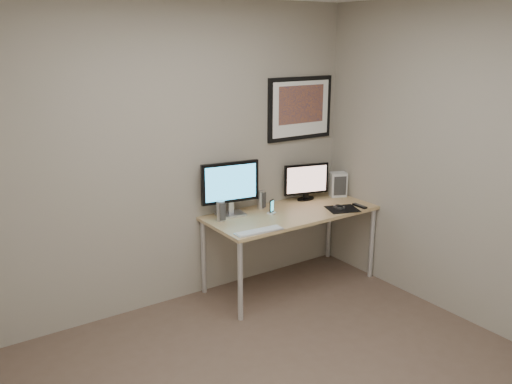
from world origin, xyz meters
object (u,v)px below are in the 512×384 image
at_px(monitor_large, 230,186).
at_px(keyboard, 259,231).
at_px(framed_art, 300,108).
at_px(monitor_tv, 306,181).
at_px(desk, 291,218).
at_px(speaker_right, 261,200).
at_px(speaker_left, 221,211).
at_px(phone_dock, 272,207).
at_px(fan_unit, 338,184).

bearing_deg(monitor_large, keyboard, -85.29).
bearing_deg(framed_art, monitor_tv, -86.81).
bearing_deg(monitor_large, desk, -13.88).
distance_m(monitor_large, speaker_right, 0.39).
height_order(speaker_left, keyboard, speaker_left).
xyz_separation_m(monitor_tv, keyboard, (-0.91, -0.50, -0.19)).
bearing_deg(phone_dock, fan_unit, -18.62).
bearing_deg(keyboard, fan_unit, 22.37).
bearing_deg(monitor_tv, framed_art, 107.93).
bearing_deg(monitor_large, speaker_left, -143.34).
height_order(phone_dock, keyboard, phone_dock).
xyz_separation_m(speaker_left, fan_unit, (1.38, 0.00, 0.03)).
distance_m(monitor_tv, keyboard, 1.06).
xyz_separation_m(speaker_left, keyboard, (0.12, -0.42, -0.08)).
bearing_deg(framed_art, speaker_left, -169.20).
height_order(monitor_large, fan_unit, monitor_large).
bearing_deg(keyboard, monitor_tv, 32.76).
relative_size(framed_art, monitor_tv, 1.66).
distance_m(monitor_large, keyboard, 0.57).
height_order(monitor_tv, fan_unit, monitor_tv).
relative_size(desk, keyboard, 3.78).
bearing_deg(monitor_tv, desk, -133.59).
xyz_separation_m(keyboard, fan_unit, (1.26, 0.42, 0.12)).
relative_size(speaker_left, speaker_right, 1.04).
distance_m(speaker_right, phone_dock, 0.19).
relative_size(framed_art, fan_unit, 3.06).
bearing_deg(phone_dock, speaker_right, 61.71).
distance_m(monitor_tv, fan_unit, 0.36).
distance_m(framed_art, phone_dock, 1.03).
xyz_separation_m(monitor_large, phone_dock, (0.33, -0.17, -0.20)).
xyz_separation_m(monitor_tv, fan_unit, (0.35, -0.08, -0.07)).
xyz_separation_m(framed_art, keyboard, (-0.91, -0.62, -0.88)).
height_order(monitor_tv, phone_dock, monitor_tv).
relative_size(framed_art, speaker_right, 4.29).
height_order(monitor_tv, speaker_right, monitor_tv).
xyz_separation_m(framed_art, monitor_large, (-0.87, -0.11, -0.62)).
xyz_separation_m(framed_art, speaker_right, (-0.53, -0.10, -0.80)).
relative_size(framed_art, keyboard, 1.77).
relative_size(desk, framed_art, 2.13).
bearing_deg(speaker_left, desk, -8.00).
bearing_deg(fan_unit, monitor_large, -160.75).
relative_size(speaker_left, phone_dock, 1.34).
bearing_deg(keyboard, speaker_left, 109.37).
bearing_deg(monitor_large, phone_dock, -18.95).
bearing_deg(fan_unit, speaker_right, -163.10).
xyz_separation_m(desk, phone_dock, (-0.19, 0.04, 0.13)).
bearing_deg(monitor_large, fan_unit, 5.11).
bearing_deg(speaker_right, desk, -75.55).
xyz_separation_m(framed_art, fan_unit, (0.35, -0.19, -0.77)).
relative_size(monitor_tv, phone_dock, 3.32).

